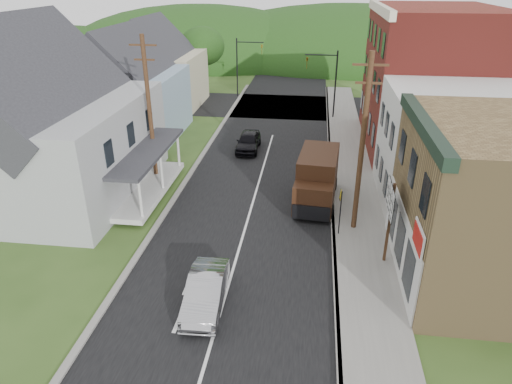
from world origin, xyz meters
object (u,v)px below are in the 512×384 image
(route_sign_cluster, at_px, (389,212))
(silver_sedan, at_px, (206,292))
(delivery_van, at_px, (317,179))
(warning_sign, at_px, (340,205))
(dark_sedan, at_px, (248,141))

(route_sign_cluster, bearing_deg, silver_sedan, -150.05)
(delivery_van, bearing_deg, silver_sedan, -108.37)
(warning_sign, bearing_deg, dark_sedan, 131.36)
(dark_sedan, xyz_separation_m, route_sign_cluster, (8.24, -13.77, 1.97))
(silver_sedan, bearing_deg, dark_sedan, 89.61)
(silver_sedan, bearing_deg, warning_sign, 45.08)
(route_sign_cluster, bearing_deg, dark_sedan, 122.68)
(dark_sedan, xyz_separation_m, warning_sign, (6.27, -11.66, 1.08))
(dark_sedan, bearing_deg, route_sign_cluster, -59.59)
(silver_sedan, relative_size, route_sign_cluster, 1.04)
(dark_sedan, xyz_separation_m, delivery_van, (5.11, -8.01, 0.79))
(dark_sedan, bearing_deg, silver_sedan, -87.75)
(delivery_van, bearing_deg, warning_sign, -67.03)
(route_sign_cluster, bearing_deg, warning_sign, 134.78)
(dark_sedan, bearing_deg, delivery_van, -57.96)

